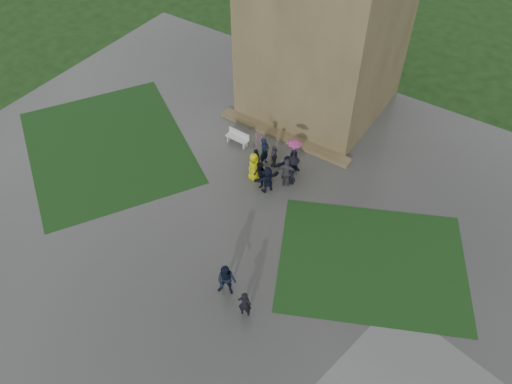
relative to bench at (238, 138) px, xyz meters
The scene contains 9 objects.
ground 8.89m from the bench, 76.62° to the right, with size 120.00×120.00×0.00m, color black.
plaza 6.96m from the bench, 72.80° to the right, with size 34.00×34.00×0.02m, color #383836.
lawn_inset_left 7.95m from the bench, 144.29° to the right, with size 11.00×9.00×0.01m, color black.
lawn_inset_right 11.17m from the bench, 19.00° to the right, with size 9.00×7.00×0.01m, color black.
tower_plinth 2.86m from the bench, 43.74° to the left, with size 9.00×0.80×0.22m, color brown.
bench is the anchor object (origin of this frame).
visitor_cluster 3.81m from the bench, 21.13° to the right, with size 3.42×3.36×2.58m.
pedestrian_mid 10.60m from the bench, 57.70° to the right, with size 0.92×0.53×1.90m, color black.
pedestrian_near 11.72m from the bench, 53.48° to the right, with size 0.59×0.39×1.63m, color black.
Camera 1 is at (11.70, -10.11, 20.04)m, focal length 35.00 mm.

